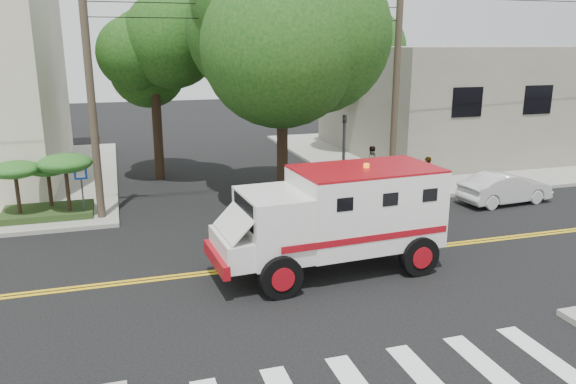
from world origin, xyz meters
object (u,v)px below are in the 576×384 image
object	(u,v)px
armored_truck	(338,214)
pedestrian_b	(371,163)
pedestrian_a	(426,175)
parked_sedan	(505,188)

from	to	relation	value
armored_truck	pedestrian_b	size ratio (longest dim) A/B	4.24
pedestrian_a	armored_truck	bearing A→B (deg)	30.14
pedestrian_a	pedestrian_b	distance (m)	3.21
parked_sedan	pedestrian_a	world-z (taller)	pedestrian_a
armored_truck	pedestrian_b	bearing A→B (deg)	56.02
parked_sedan	pedestrian_a	distance (m)	3.17
parked_sedan	pedestrian_b	world-z (taller)	pedestrian_b
parked_sedan	pedestrian_b	size ratio (longest dim) A/B	2.47
pedestrian_b	armored_truck	bearing A→B (deg)	69.08
armored_truck	pedestrian_b	xyz separation A→B (m)	(5.42, 9.32, -0.75)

